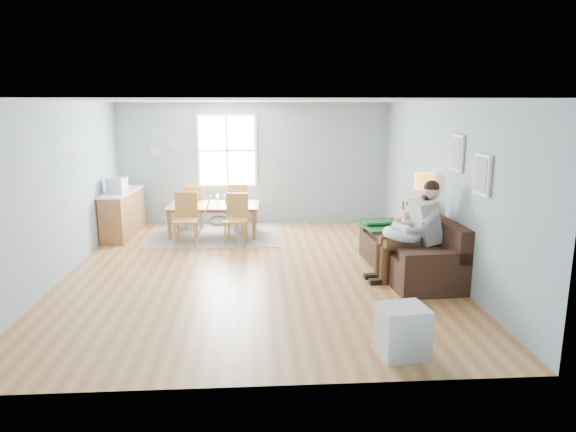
{
  "coord_description": "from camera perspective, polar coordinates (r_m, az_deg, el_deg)",
  "views": [
    {
      "loc": [
        0.01,
        -7.97,
        2.64
      ],
      "look_at": [
        0.5,
        -0.43,
        1.0
      ],
      "focal_mm": 32.0,
      "sensor_mm": 36.0,
      "label": 1
    }
  ],
  "objects": [
    {
      "name": "room",
      "position": [
        7.97,
        -3.84,
        10.65
      ],
      "size": [
        8.4,
        9.4,
        3.9
      ],
      "color": "#A05F38"
    },
    {
      "name": "window",
      "position": [
        11.49,
        -6.78,
        7.23
      ],
      "size": [
        1.32,
        0.08,
        1.62
      ],
      "color": "white",
      "rests_on": "room"
    },
    {
      "name": "pictures",
      "position": [
        7.56,
        19.43,
        5.56
      ],
      "size": [
        0.05,
        1.34,
        0.74
      ],
      "color": "white",
      "rests_on": "room"
    },
    {
      "name": "wall_plates",
      "position": [
        11.64,
        -13.78,
        7.92
      ],
      "size": [
        0.67,
        0.02,
        0.66
      ],
      "color": "#95ACB3",
      "rests_on": "room"
    },
    {
      "name": "sofa",
      "position": [
        8.46,
        13.73,
        -3.94
      ],
      "size": [
        1.15,
        2.39,
        0.94
      ],
      "color": "black",
      "rests_on": "room"
    },
    {
      "name": "green_throw",
      "position": [
        9.07,
        11.54,
        -1.02
      ],
      "size": [
        1.15,
        1.0,
        0.04
      ],
      "primitive_type": "cube",
      "rotation": [
        0.0,
        0.0,
        0.11
      ],
      "color": "#155E2B",
      "rests_on": "sofa"
    },
    {
      "name": "beige_pillow",
      "position": [
        8.97,
        13.97,
        0.45
      ],
      "size": [
        0.22,
        0.58,
        0.57
      ],
      "primitive_type": "cube",
      "rotation": [
        0.0,
        0.0,
        0.11
      ],
      "color": "tan",
      "rests_on": "sofa"
    },
    {
      "name": "father",
      "position": [
        7.98,
        13.79,
        -1.27
      ],
      "size": [
        1.12,
        0.55,
        1.54
      ],
      "color": "gray",
      "rests_on": "sofa"
    },
    {
      "name": "nursing_pillow",
      "position": [
        7.94,
        12.55,
        -2.0
      ],
      "size": [
        0.68,
        0.67,
        0.24
      ],
      "primitive_type": "torus",
      "rotation": [
        0.0,
        0.14,
        0.16
      ],
      "color": "silver",
      "rests_on": "father"
    },
    {
      "name": "infant",
      "position": [
        7.95,
        12.42,
        -1.32
      ],
      "size": [
        0.26,
        0.4,
        0.15
      ],
      "color": "silver",
      "rests_on": "nursing_pillow"
    },
    {
      "name": "toddler",
      "position": [
        8.51,
        12.82,
        -0.6
      ],
      "size": [
        0.58,
        0.29,
        0.92
      ],
      "color": "white",
      "rests_on": "sofa"
    },
    {
      "name": "floor_lamp",
      "position": [
        8.81,
        14.83,
        2.95
      ],
      "size": [
        0.31,
        0.31,
        1.55
      ],
      "color": "black",
      "rests_on": "room"
    },
    {
      "name": "storage_cube",
      "position": [
        5.75,
        12.49,
        -12.37
      ],
      "size": [
        0.55,
        0.51,
        0.55
      ],
      "color": "silver",
      "rests_on": "room"
    },
    {
      "name": "rug",
      "position": [
        10.68,
        -8.18,
        -2.15
      ],
      "size": [
        2.65,
        2.02,
        0.01
      ],
      "primitive_type": "cube",
      "rotation": [
        0.0,
        0.0,
        0.0
      ],
      "color": "gray",
      "rests_on": "room"
    },
    {
      "name": "dining_table",
      "position": [
        10.61,
        -8.23,
        -0.48
      ],
      "size": [
        1.88,
        1.09,
        0.65
      ],
      "primitive_type": "imported",
      "rotation": [
        0.0,
        0.0,
        -0.04
      ],
      "color": "brown",
      "rests_on": "rug"
    },
    {
      "name": "chair_sw",
      "position": [
        9.97,
        -11.27,
        0.1
      ],
      "size": [
        0.46,
        0.46,
        1.01
      ],
      "color": "olive",
      "rests_on": "rug"
    },
    {
      "name": "chair_se",
      "position": [
        9.89,
        -5.73,
        0.06
      ],
      "size": [
        0.5,
        0.5,
        0.98
      ],
      "color": "olive",
      "rests_on": "rug"
    },
    {
      "name": "chair_nw",
      "position": [
        11.25,
        -10.42,
        1.3
      ],
      "size": [
        0.45,
        0.45,
        0.95
      ],
      "color": "olive",
      "rests_on": "rug"
    },
    {
      "name": "chair_ne",
      "position": [
        11.17,
        -5.58,
        1.46
      ],
      "size": [
        0.45,
        0.45,
        0.98
      ],
      "color": "olive",
      "rests_on": "rug"
    },
    {
      "name": "counter",
      "position": [
        11.03,
        -17.85,
        0.32
      ],
      "size": [
        0.59,
        1.69,
        0.93
      ],
      "color": "brown",
      "rests_on": "room"
    },
    {
      "name": "monitor",
      "position": [
        10.62,
        -18.5,
        3.22
      ],
      "size": [
        0.38,
        0.37,
        0.31
      ],
      "color": "#B4B4B9",
      "rests_on": "counter"
    },
    {
      "name": "baby_swing",
      "position": [
        10.3,
        -7.77,
        -0.46
      ],
      "size": [
        0.88,
        0.9,
        0.88
      ],
      "color": "#B4B4B9",
      "rests_on": "room"
    }
  ]
}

